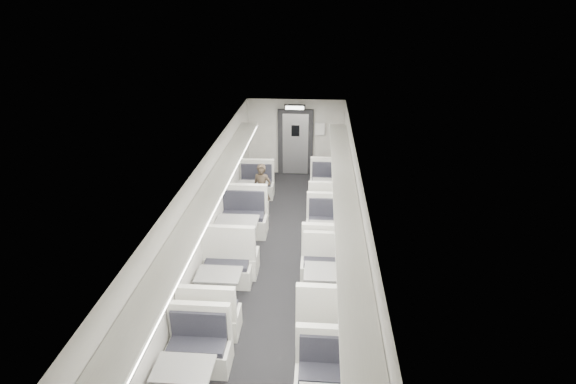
% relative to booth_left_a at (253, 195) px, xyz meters
% --- Properties ---
extents(room, '(3.24, 12.24, 2.64)m').
position_rel_booth_left_a_xyz_m(room, '(1.00, -3.35, 0.84)').
color(room, black).
rests_on(room, ground).
extents(booth_left_a, '(0.98, 1.99, 1.06)m').
position_rel_booth_left_a_xyz_m(booth_left_a, '(0.00, 0.00, 0.00)').
color(booth_left_a, '#BAB8AF').
rests_on(booth_left_a, room).
extents(booth_left_b, '(1.11, 2.26, 1.21)m').
position_rel_booth_left_a_xyz_m(booth_left_b, '(0.00, -2.29, 0.05)').
color(booth_left_b, '#BAB8AF').
rests_on(booth_left_b, room).
extents(booth_left_c, '(0.98, 1.98, 1.06)m').
position_rel_booth_left_a_xyz_m(booth_left_c, '(0.00, -4.18, -0.00)').
color(booth_left_c, '#BAB8AF').
rests_on(booth_left_c, room).
extents(booth_right_a, '(0.97, 1.98, 1.06)m').
position_rel_booth_left_a_xyz_m(booth_right_a, '(2.00, 0.32, -0.00)').
color(booth_right_a, '#BAB8AF').
rests_on(booth_right_a, room).
extents(booth_right_b, '(1.01, 2.04, 1.09)m').
position_rel_booth_left_a_xyz_m(booth_right_b, '(2.00, -2.27, 0.01)').
color(booth_right_b, '#BAB8AF').
rests_on(booth_right_b, room).
extents(booth_right_c, '(1.09, 2.21, 1.18)m').
position_rel_booth_left_a_xyz_m(booth_right_c, '(2.00, -4.07, 0.04)').
color(booth_right_c, '#BAB8AF').
rests_on(booth_right_c, room).
extents(passenger, '(0.57, 0.45, 1.39)m').
position_rel_booth_left_a_xyz_m(passenger, '(0.30, -0.37, 0.34)').
color(passenger, black).
rests_on(passenger, room).
extents(window_a, '(0.02, 1.18, 0.84)m').
position_rel_booth_left_a_xyz_m(window_a, '(-0.49, 0.05, 0.99)').
color(window_a, black).
rests_on(window_a, room).
extents(window_b, '(0.02, 1.18, 0.84)m').
position_rel_booth_left_a_xyz_m(window_b, '(-0.49, -2.15, 0.99)').
color(window_b, black).
rests_on(window_b, room).
extents(window_c, '(0.02, 1.18, 0.84)m').
position_rel_booth_left_a_xyz_m(window_c, '(-0.49, -4.35, 0.99)').
color(window_c, black).
rests_on(window_c, room).
extents(window_d, '(0.02, 1.18, 0.84)m').
position_rel_booth_left_a_xyz_m(window_d, '(-0.49, -6.55, 0.99)').
color(window_d, black).
rests_on(window_d, room).
extents(luggage_rack_left, '(0.46, 10.40, 0.09)m').
position_rel_booth_left_a_xyz_m(luggage_rack_left, '(-0.24, -3.65, 1.56)').
color(luggage_rack_left, '#BAB8AF').
rests_on(luggage_rack_left, room).
extents(luggage_rack_right, '(0.46, 10.40, 0.09)m').
position_rel_booth_left_a_xyz_m(luggage_rack_right, '(2.24, -3.65, 1.56)').
color(luggage_rack_right, '#BAB8AF').
rests_on(luggage_rack_right, room).
extents(vestibule_door, '(1.10, 0.13, 2.10)m').
position_rel_booth_left_a_xyz_m(vestibule_door, '(1.00, 2.58, 0.68)').
color(vestibule_door, black).
rests_on(vestibule_door, room).
extents(exit_sign, '(0.62, 0.12, 0.16)m').
position_rel_booth_left_a_xyz_m(exit_sign, '(1.00, 2.09, 1.92)').
color(exit_sign, black).
rests_on(exit_sign, room).
extents(wall_notice, '(0.32, 0.02, 0.40)m').
position_rel_booth_left_a_xyz_m(wall_notice, '(1.75, 2.57, 1.14)').
color(wall_notice, silver).
rests_on(wall_notice, room).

